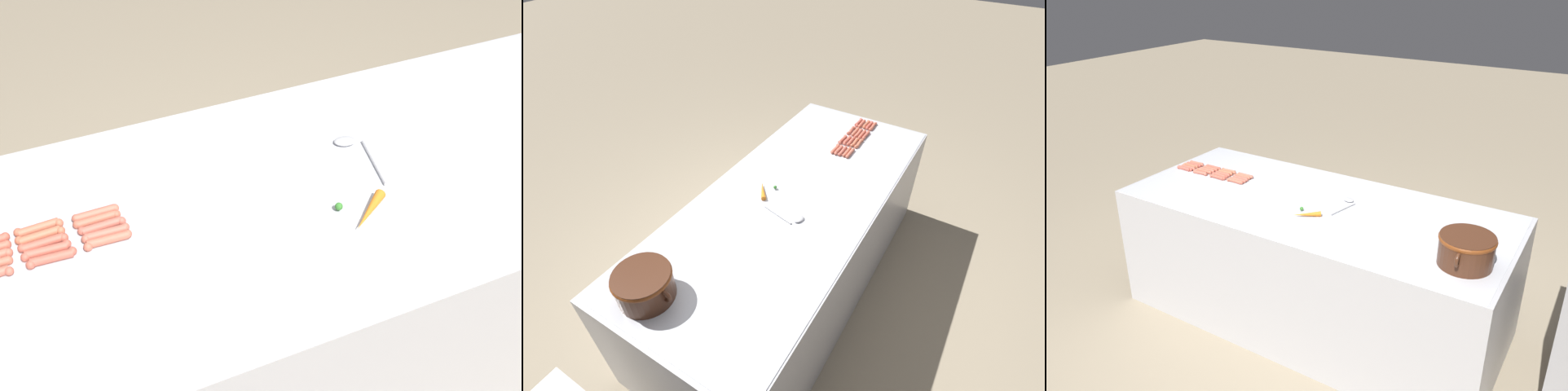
# 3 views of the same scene
# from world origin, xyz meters

# --- Properties ---
(ground_plane) EXTENTS (20.00, 20.00, 0.00)m
(ground_plane) POSITION_xyz_m (0.00, 0.00, 0.00)
(ground_plane) COLOR gray
(griddle_counter) EXTENTS (1.05, 2.45, 0.85)m
(griddle_counter) POSITION_xyz_m (0.00, 0.00, 0.43)
(griddle_counter) COLOR #BCBCC1
(griddle_counter) RESTS_ON ground_plane
(hot_dog_0) EXTENTS (0.03, 0.13, 0.02)m
(hot_dog_0) POSITION_xyz_m (-0.12, -1.09, 0.86)
(hot_dog_0) COLOR #C9624C
(hot_dog_0) RESTS_ON griddle_counter
(hot_dog_1) EXTENTS (0.03, 0.13, 0.02)m
(hot_dog_1) POSITION_xyz_m (-0.12, -0.93, 0.86)
(hot_dog_1) COLOR #C15A47
(hot_dog_1) RESTS_ON griddle_counter
(hot_dog_2) EXTENTS (0.03, 0.13, 0.02)m
(hot_dog_2) POSITION_xyz_m (-0.12, -0.79, 0.86)
(hot_dog_2) COLOR #C8684C
(hot_dog_2) RESTS_ON griddle_counter
(hot_dog_3) EXTENTS (0.03, 0.13, 0.02)m
(hot_dog_3) POSITION_xyz_m (-0.12, -0.64, 0.86)
(hot_dog_3) COLOR #C46650
(hot_dog_3) RESTS_ON griddle_counter
(hot_dog_4) EXTENTS (0.03, 0.13, 0.02)m
(hot_dog_4) POSITION_xyz_m (-0.09, -1.09, 0.86)
(hot_dog_4) COLOR #C75949
(hot_dog_4) RESTS_ON griddle_counter
(hot_dog_5) EXTENTS (0.03, 0.13, 0.02)m
(hot_dog_5) POSITION_xyz_m (-0.09, -0.93, 0.86)
(hot_dog_5) COLOR #C85F49
(hot_dog_5) RESTS_ON griddle_counter
(hot_dog_6) EXTENTS (0.03, 0.13, 0.02)m
(hot_dog_6) POSITION_xyz_m (-0.09, -0.79, 0.86)
(hot_dog_6) COLOR #CA6849
(hot_dog_6) RESTS_ON griddle_counter
(hot_dog_7) EXTENTS (0.03, 0.13, 0.02)m
(hot_dog_7) POSITION_xyz_m (-0.09, -0.64, 0.86)
(hot_dog_7) COLOR #C3624A
(hot_dog_7) RESTS_ON griddle_counter
(hot_dog_8) EXTENTS (0.03, 0.13, 0.02)m
(hot_dog_8) POSITION_xyz_m (-0.06, -1.10, 0.86)
(hot_dog_8) COLOR #C06648
(hot_dog_8) RESTS_ON griddle_counter
(hot_dog_9) EXTENTS (0.03, 0.13, 0.02)m
(hot_dog_9) POSITION_xyz_m (-0.06, -0.94, 0.86)
(hot_dog_9) COLOR #C9644F
(hot_dog_9) RESTS_ON griddle_counter
(hot_dog_10) EXTENTS (0.03, 0.13, 0.02)m
(hot_dog_10) POSITION_xyz_m (-0.06, -0.79, 0.86)
(hot_dog_10) COLOR #C55C4A
(hot_dog_10) RESTS_ON griddle_counter
(hot_dog_11) EXTENTS (0.03, 0.13, 0.02)m
(hot_dog_11) POSITION_xyz_m (-0.06, -0.63, 0.86)
(hot_dog_11) COLOR #C25F4E
(hot_dog_11) RESTS_ON griddle_counter
(hot_dog_12) EXTENTS (0.03, 0.13, 0.02)m
(hot_dog_12) POSITION_xyz_m (-0.02, -1.09, 0.86)
(hot_dog_12) COLOR #C45F4C
(hot_dog_12) RESTS_ON griddle_counter
(hot_dog_13) EXTENTS (0.02, 0.13, 0.02)m
(hot_dog_13) POSITION_xyz_m (-0.03, -0.94, 0.86)
(hot_dog_13) COLOR #C6664D
(hot_dog_13) RESTS_ON griddle_counter
(hot_dog_14) EXTENTS (0.03, 0.13, 0.02)m
(hot_dog_14) POSITION_xyz_m (-0.02, -0.79, 0.86)
(hot_dog_14) COLOR #CC5F4C
(hot_dog_14) RESTS_ON griddle_counter
(hot_dog_15) EXTENTS (0.03, 0.13, 0.02)m
(hot_dog_15) POSITION_xyz_m (-0.03, -0.63, 0.86)
(hot_dog_15) COLOR #C16350
(hot_dog_15) RESTS_ON griddle_counter
(hot_dog_16) EXTENTS (0.03, 0.13, 0.02)m
(hot_dog_16) POSITION_xyz_m (0.01, -1.09, 0.86)
(hot_dog_16) COLOR #C6594A
(hot_dog_16) RESTS_ON griddle_counter
(hot_dog_17) EXTENTS (0.03, 0.13, 0.02)m
(hot_dog_17) POSITION_xyz_m (0.01, -0.94, 0.86)
(hot_dog_17) COLOR #C3614E
(hot_dog_17) RESTS_ON griddle_counter
(hot_dog_18) EXTENTS (0.03, 0.13, 0.02)m
(hot_dog_18) POSITION_xyz_m (0.01, -0.78, 0.86)
(hot_dog_18) COLOR #BF5A48
(hot_dog_18) RESTS_ON griddle_counter
(hot_dog_19) EXTENTS (0.03, 0.13, 0.02)m
(hot_dog_19) POSITION_xyz_m (0.00, -0.63, 0.86)
(hot_dog_19) COLOR #C8634D
(hot_dog_19) RESTS_ON griddle_counter
(bean_pot) EXTENTS (0.35, 0.28, 0.16)m
(bean_pot) POSITION_xyz_m (0.22, 1.01, 0.94)
(bean_pot) COLOR #472616
(bean_pot) RESTS_ON griddle_counter
(serving_spoon) EXTENTS (0.27, 0.10, 0.02)m
(serving_spoon) POSITION_xyz_m (-0.10, 0.17, 0.86)
(serving_spoon) COLOR #B7B7BC
(serving_spoon) RESTS_ON griddle_counter
(carrot) EXTENTS (0.13, 0.16, 0.03)m
(carrot) POSITION_xyz_m (0.18, 0.05, 0.87)
(carrot) COLOR orange
(carrot) RESTS_ON griddle_counter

